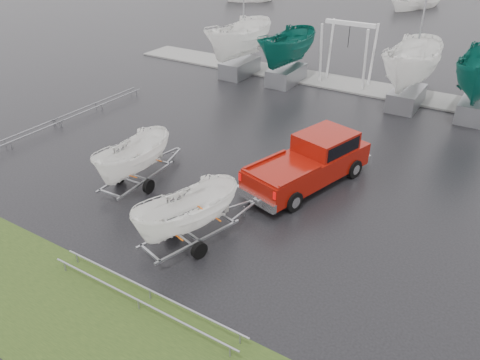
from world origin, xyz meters
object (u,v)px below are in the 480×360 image
trailer_hitched (186,181)px  boat_hoist (348,45)px  pickup_truck (313,159)px  trailer_parked (130,130)px

trailer_hitched → boat_hoist: 19.56m
boat_hoist → pickup_truck: bearing=-74.8°
trailer_hitched → boat_hoist: size_ratio=1.16×
pickup_truck → boat_hoist: size_ratio=1.57×
boat_hoist → trailer_hitched: bearing=-84.8°
pickup_truck → trailer_parked: trailer_parked is taller
pickup_truck → trailer_hitched: 6.76m
trailer_parked → boat_hoist: trailer_parked is taller
pickup_truck → trailer_parked: (-6.17, -4.28, 1.54)m
boat_hoist → trailer_parked: bearing=-98.4°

